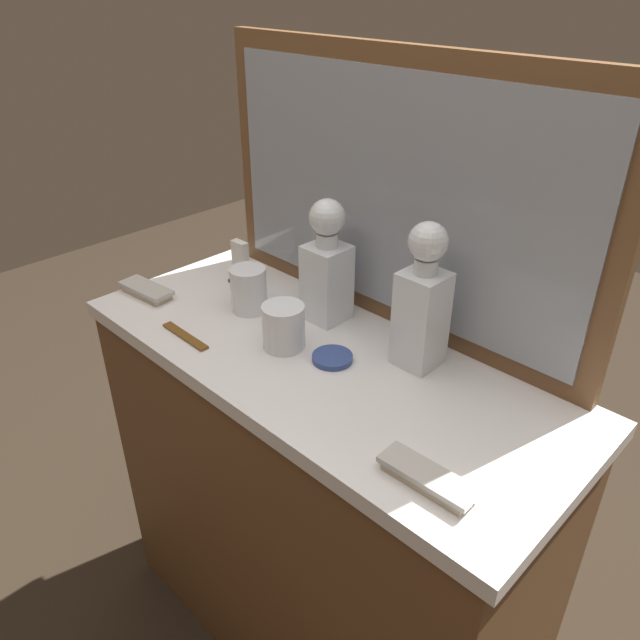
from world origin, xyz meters
name	(u,v)px	position (x,y,z in m)	size (l,w,h in m)	color
ground_plane	(320,629)	(0.00, 0.00, 0.00)	(6.00, 6.00, 0.00)	#2D2319
dresser	(320,512)	(0.00, 0.00, 0.47)	(1.10, 0.47, 0.93)	brown
dresser_mirror	(394,195)	(0.00, 0.22, 1.22)	(0.96, 0.03, 0.57)	brown
crystal_decanter_left	(327,272)	(-0.10, 0.12, 1.04)	(0.09, 0.09, 0.28)	white
crystal_decanter_far_left	(422,309)	(0.16, 0.12, 1.05)	(0.08, 0.08, 0.30)	white
crystal_tumbler_front	(284,328)	(-0.07, -0.03, 0.97)	(0.09, 0.09, 0.10)	white
crystal_tumbler_right	(249,291)	(-0.25, 0.02, 0.98)	(0.08, 0.08, 0.10)	white
silver_brush_front	(146,291)	(-0.48, -0.11, 0.94)	(0.15, 0.07, 0.02)	#B7A88C
silver_brush_far_right	(427,478)	(0.37, -0.14, 0.94)	(0.16, 0.06, 0.02)	#B7A88C
porcelain_dish	(334,357)	(0.04, 0.00, 0.94)	(0.08, 0.08, 0.01)	#33478C
tortoiseshell_comb	(185,336)	(-0.25, -0.16, 0.93)	(0.15, 0.02, 0.01)	brown
napkin_holder	(241,265)	(-0.37, 0.10, 0.98)	(0.05, 0.05, 0.11)	black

